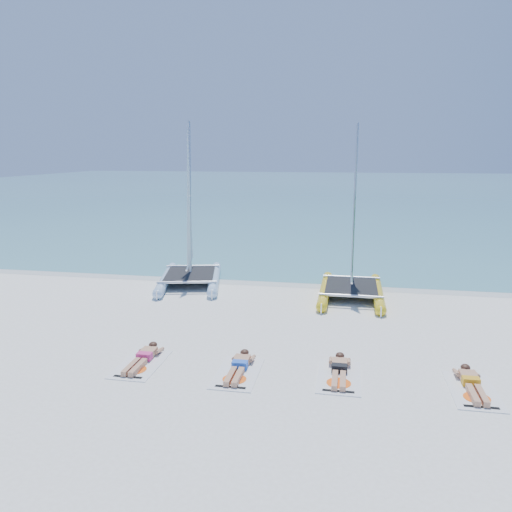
{
  "coord_description": "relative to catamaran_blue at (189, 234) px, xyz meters",
  "views": [
    {
      "loc": [
        2.49,
        -13.87,
        5.15
      ],
      "look_at": [
        -0.31,
        1.2,
        1.96
      ],
      "focal_mm": 35.0,
      "sensor_mm": 36.0,
      "label": 1
    }
  ],
  "objects": [
    {
      "name": "sunbather_b",
      "position": [
        3.7,
        -7.68,
        -1.86
      ],
      "size": [
        0.37,
        1.73,
        0.26
      ],
      "color": "tan",
      "rests_on": "towel_b"
    },
    {
      "name": "sunbather_c",
      "position": [
        6.07,
        -7.45,
        -1.86
      ],
      "size": [
        0.37,
        1.73,
        0.26
      ],
      "color": "tan",
      "rests_on": "towel_c"
    },
    {
      "name": "sunbather_d",
      "position": [
        8.99,
        -7.61,
        -1.86
      ],
      "size": [
        0.37,
        1.73,
        0.26
      ],
      "color": "tan",
      "rests_on": "towel_d"
    },
    {
      "name": "ground",
      "position": [
        3.65,
        -4.77,
        -1.98
      ],
      "size": [
        140.0,
        140.0,
        0.0
      ],
      "primitive_type": "plane",
      "color": "white",
      "rests_on": "ground"
    },
    {
      "name": "wet_sand_strip",
      "position": [
        3.65,
        0.73,
        -1.97
      ],
      "size": [
        140.0,
        1.4,
        0.01
      ],
      "primitive_type": "cube",
      "color": "silver",
      "rests_on": "ground"
    },
    {
      "name": "towel_a",
      "position": [
        1.23,
        -7.81,
        -1.97
      ],
      "size": [
        1.0,
        1.85,
        0.02
      ],
      "primitive_type": "cube",
      "color": "silver",
      "rests_on": "ground"
    },
    {
      "name": "towel_d",
      "position": [
        8.99,
        -7.8,
        -1.97
      ],
      "size": [
        1.0,
        1.85,
        0.02
      ],
      "primitive_type": "cube",
      "color": "silver",
      "rests_on": "ground"
    },
    {
      "name": "catamaran_yellow",
      "position": [
        6.36,
        -0.3,
        0.05
      ],
      "size": [
        2.28,
        5.06,
        6.43
      ],
      "rotation": [
        0.0,
        0.0,
        -0.01
      ],
      "color": "yellow",
      "rests_on": "ground"
    },
    {
      "name": "sunbather_a",
      "position": [
        1.23,
        -7.62,
        -1.86
      ],
      "size": [
        0.37,
        1.73,
        0.26
      ],
      "color": "tan",
      "rests_on": "towel_a"
    },
    {
      "name": "sea",
      "position": [
        3.65,
        58.23,
        -1.97
      ],
      "size": [
        140.0,
        115.0,
        0.01
      ],
      "primitive_type": "cube",
      "color": "#73BFBC",
      "rests_on": "ground"
    },
    {
      "name": "towel_c",
      "position": [
        6.07,
        -7.64,
        -1.97
      ],
      "size": [
        1.0,
        1.85,
        0.02
      ],
      "primitive_type": "cube",
      "color": "silver",
      "rests_on": "ground"
    },
    {
      "name": "towel_b",
      "position": [
        3.7,
        -7.88,
        -1.97
      ],
      "size": [
        1.0,
        1.85,
        0.02
      ],
      "primitive_type": "cube",
      "color": "silver",
      "rests_on": "ground"
    },
    {
      "name": "catamaran_blue",
      "position": [
        0.0,
        0.0,
        0.0
      ],
      "size": [
        3.34,
        5.25,
        6.63
      ],
      "rotation": [
        0.0,
        0.0,
        0.22
      ],
      "color": "silver",
      "rests_on": "ground"
    }
  ]
}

